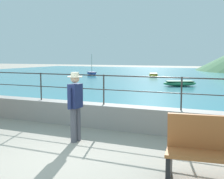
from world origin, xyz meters
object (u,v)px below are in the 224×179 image
Objects in this scene: boat_0 at (153,75)px; boat_1 at (180,83)px; bench_far at (217,149)px; person_walking at (75,103)px; boat_5 at (92,73)px.

boat_0 is 1.00× the size of boat_1.
bench_far is 3.59m from person_walking.
boat_1 is 13.73m from boat_5.
boat_0 is 1.05× the size of boat_5.
bench_far reaches higher than boat_1.
boat_5 is (-14.65, 23.25, -0.29)m from bench_far.
boat_0 is at bearing 117.14° from boat_1.
boat_0 is (-4.24, 22.38, -0.72)m from person_walking.
boat_0 and boat_1 have the same top height.
bench_far is 15.67m from boat_1.
boat_0 is 7.00m from boat_5.
bench_far is 1.00× the size of person_walking.
boat_0 is at bearing 108.10° from bench_far.
person_walking reaches higher than bench_far.
person_walking is 0.75× the size of boat_5.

